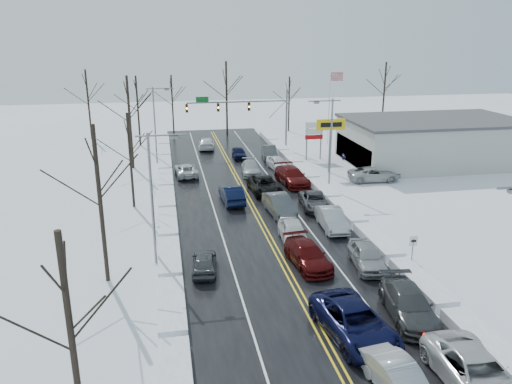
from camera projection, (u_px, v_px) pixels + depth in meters
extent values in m
plane|color=white|center=(266.00, 232.00, 39.30)|extent=(160.00, 160.00, 0.00)
cube|color=black|center=(261.00, 223.00, 41.17)|extent=(14.00, 84.00, 0.01)
cube|color=white|center=(168.00, 229.00, 39.84)|extent=(1.52, 72.00, 0.65)
cube|color=white|center=(349.00, 217.00, 42.50)|extent=(1.52, 72.00, 0.65)
cylinder|color=slate|center=(286.00, 120.00, 65.76)|extent=(0.24, 0.24, 8.00)
cylinder|color=slate|center=(238.00, 102.00, 63.86)|extent=(13.00, 0.18, 0.18)
cylinder|color=slate|center=(278.00, 109.00, 65.12)|extent=(2.33, 0.10, 2.33)
cube|color=#0C591E|center=(202.00, 100.00, 62.95)|extent=(1.60, 0.08, 0.70)
cube|color=black|center=(249.00, 107.00, 64.32)|extent=(0.32, 0.25, 1.05)
sphere|color=#3F0705|center=(249.00, 104.00, 64.08)|extent=(0.20, 0.20, 0.20)
sphere|color=orange|center=(249.00, 107.00, 64.17)|extent=(0.22, 0.22, 0.22)
sphere|color=black|center=(249.00, 109.00, 64.27)|extent=(0.20, 0.20, 0.20)
cube|color=black|center=(218.00, 107.00, 63.62)|extent=(0.32, 0.25, 1.05)
sphere|color=#3F0705|center=(218.00, 105.00, 63.38)|extent=(0.20, 0.20, 0.20)
sphere|color=orange|center=(218.00, 108.00, 63.47)|extent=(0.22, 0.22, 0.22)
sphere|color=black|center=(218.00, 110.00, 63.57)|extent=(0.20, 0.20, 0.20)
cube|color=black|center=(187.00, 108.00, 62.93)|extent=(0.32, 0.25, 1.05)
sphere|color=#3F0705|center=(187.00, 106.00, 62.68)|extent=(0.20, 0.20, 0.20)
sphere|color=orange|center=(187.00, 108.00, 62.78)|extent=(0.22, 0.22, 0.22)
sphere|color=black|center=(187.00, 111.00, 62.87)|extent=(0.20, 0.20, 0.20)
cylinder|color=slate|center=(330.00, 148.00, 55.25)|extent=(0.20, 0.20, 5.60)
cube|color=yellow|center=(331.00, 125.00, 54.45)|extent=(3.20, 0.30, 1.20)
cube|color=black|center=(331.00, 125.00, 54.29)|extent=(2.40, 0.04, 0.50)
cylinder|color=slate|center=(307.00, 144.00, 60.95)|extent=(0.16, 0.16, 4.00)
cylinder|color=slate|center=(321.00, 143.00, 61.27)|extent=(0.16, 0.16, 4.00)
cube|color=white|center=(314.00, 125.00, 60.40)|extent=(2.20, 0.22, 0.70)
cube|color=white|center=(314.00, 131.00, 60.65)|extent=(2.20, 0.22, 0.70)
cube|color=#A60D0C|center=(314.00, 137.00, 60.86)|extent=(2.20, 0.22, 0.50)
cylinder|color=slate|center=(412.00, 253.00, 32.91)|extent=(0.08, 0.08, 2.20)
cube|color=white|center=(414.00, 241.00, 32.63)|extent=(0.55, 0.05, 0.70)
cube|color=black|center=(414.00, 241.00, 32.59)|extent=(0.35, 0.02, 0.15)
cylinder|color=silver|center=(329.00, 109.00, 68.46)|extent=(0.14, 0.14, 10.00)
cube|color=#AFAFAA|center=(432.00, 142.00, 59.57)|extent=(20.00, 12.00, 5.00)
cube|color=#262628|center=(353.00, 153.00, 58.11)|extent=(0.10, 11.00, 2.80)
cube|color=#3F3F42|center=(435.00, 120.00, 58.76)|extent=(20.40, 12.40, 0.30)
cylinder|color=slate|center=(331.00, 145.00, 48.76)|extent=(0.18, 0.18, 9.00)
cylinder|color=slate|center=(325.00, 101.00, 47.31)|extent=(3.20, 0.12, 0.12)
cube|color=slate|center=(317.00, 103.00, 47.21)|extent=(0.50, 0.25, 0.18)
cylinder|color=slate|center=(152.00, 200.00, 32.69)|extent=(0.18, 0.18, 9.00)
cylinder|color=slate|center=(161.00, 135.00, 31.52)|extent=(3.20, 0.12, 0.12)
cube|color=slate|center=(174.00, 137.00, 31.70)|extent=(0.50, 0.25, 0.18)
cylinder|color=slate|center=(155.00, 126.00, 58.90)|extent=(0.18, 0.18, 9.00)
cylinder|color=slate|center=(160.00, 88.00, 57.72)|extent=(3.20, 0.12, 0.12)
cube|color=slate|center=(167.00, 90.00, 57.91)|extent=(0.50, 0.25, 0.18)
cylinder|color=#2D231C|center=(73.00, 351.00, 17.28)|extent=(0.24, 0.24, 9.00)
cylinder|color=#2D231C|center=(101.00, 206.00, 30.14)|extent=(0.27, 0.27, 10.00)
cylinder|color=#2D231C|center=(131.00, 161.00, 43.65)|extent=(0.23, 0.23, 8.50)
cylinder|color=#2D231C|center=(130.00, 123.00, 56.32)|extent=(0.28, 0.28, 10.50)
cylinder|color=#2D231C|center=(138.00, 111.00, 67.78)|extent=(0.25, 0.25, 9.50)
cylinder|color=#2D231C|center=(89.00, 105.00, 72.06)|extent=(0.27, 0.27, 10.00)
cylinder|color=#2D231C|center=(172.00, 105.00, 75.24)|extent=(0.24, 0.24, 9.00)
cylinder|color=#2D231C|center=(227.00, 99.00, 74.46)|extent=(0.29, 0.29, 11.00)
cylinder|color=#2D231C|center=(289.00, 104.00, 78.00)|extent=(0.23, 0.23, 8.50)
cylinder|color=#2D231C|center=(384.00, 95.00, 80.95)|extent=(0.28, 0.28, 10.50)
imported|color=black|center=(354.00, 337.00, 25.78)|extent=(3.62, 6.51, 1.72)
imported|color=#430909|center=(307.00, 265.00, 33.72)|extent=(2.60, 5.38, 1.51)
imported|color=silver|center=(293.00, 242.00, 37.49)|extent=(2.22, 4.80, 1.59)
imported|color=#434648|center=(279.00, 214.00, 43.22)|extent=(2.19, 5.25, 1.69)
imported|color=black|center=(264.00, 193.00, 48.92)|extent=(2.85, 5.71, 1.55)
imported|color=#A8ABB0|center=(251.00, 174.00, 55.35)|extent=(2.47, 5.01, 1.40)
imported|color=black|center=(239.00, 158.00, 62.44)|extent=(1.68, 3.98, 1.34)
imported|color=#383A3C|center=(407.00, 317.00, 27.59)|extent=(2.97, 5.78, 1.60)
imported|color=#929499|center=(366.00, 267.00, 33.51)|extent=(2.39, 4.78, 1.57)
imported|color=#ACAEB4|center=(331.00, 228.00, 40.05)|extent=(1.91, 4.90, 1.59)
imported|color=#404245|center=(314.00, 208.00, 44.70)|extent=(2.79, 5.13, 1.37)
imported|color=#4C0A0A|center=(292.00, 184.00, 51.70)|extent=(2.98, 6.12, 1.71)
imported|color=white|center=(278.00, 169.00, 57.29)|extent=(2.20, 4.51, 1.48)
imported|color=#414446|center=(269.00, 158.00, 62.25)|extent=(2.15, 4.88, 1.56)
imported|color=black|center=(232.00, 202.00, 46.16)|extent=(1.99, 5.03, 1.63)
imported|color=silver|center=(186.00, 176.00, 54.66)|extent=(2.60, 5.03, 1.35)
imported|color=white|center=(207.00, 149.00, 67.45)|extent=(2.61, 5.30, 1.48)
imported|color=#404345|center=(205.00, 271.00, 32.90)|extent=(2.00, 4.08, 1.34)
imported|color=#BCBCBE|center=(373.00, 181.00, 52.80)|extent=(5.50, 2.78, 1.49)
imported|color=#44474A|center=(387.00, 172.00, 56.03)|extent=(2.74, 5.76, 1.62)
imported|color=black|center=(347.00, 157.00, 62.74)|extent=(2.23, 5.03, 1.68)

